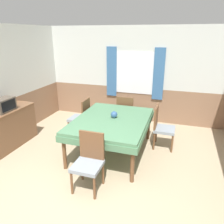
# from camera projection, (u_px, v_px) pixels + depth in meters

# --- Properties ---
(ground_plane) EXTENTS (16.00, 16.00, 0.00)m
(ground_plane) POSITION_uv_depth(u_px,v_px,m) (75.00, 211.00, 3.12)
(ground_plane) COLOR tan
(wall_back) EXTENTS (5.39, 0.09, 2.60)m
(wall_back) POSITION_uv_depth(u_px,v_px,m) (135.00, 75.00, 6.04)
(wall_back) COLOR silver
(wall_back) RESTS_ON ground_plane
(wall_left) EXTENTS (0.05, 4.14, 2.60)m
(wall_left) POSITION_uv_depth(u_px,v_px,m) (11.00, 83.00, 5.08)
(wall_left) COLOR silver
(wall_left) RESTS_ON ground_plane
(dining_table) EXTENTS (1.46, 1.89, 0.76)m
(dining_table) POSITION_uv_depth(u_px,v_px,m) (112.00, 123.00, 4.46)
(dining_table) COLOR #4C7A56
(dining_table) RESTS_ON ground_plane
(chair_head_near) EXTENTS (0.44, 0.44, 0.93)m
(chair_head_near) POSITION_uv_depth(u_px,v_px,m) (89.00, 160.00, 3.47)
(chair_head_near) COLOR brown
(chair_head_near) RESTS_ON ground_plane
(chair_head_window) EXTENTS (0.44, 0.44, 0.93)m
(chair_head_window) POSITION_uv_depth(u_px,v_px,m) (126.00, 112.00, 5.57)
(chair_head_window) COLOR brown
(chair_head_window) RESTS_ON ground_plane
(chair_left_far) EXTENTS (0.44, 0.44, 0.93)m
(chair_left_far) POSITION_uv_depth(u_px,v_px,m) (81.00, 116.00, 5.30)
(chair_left_far) COLOR brown
(chair_left_far) RESTS_ON ground_plane
(chair_right_far) EXTENTS (0.44, 0.44, 0.93)m
(chair_right_far) POSITION_uv_depth(u_px,v_px,m) (161.00, 126.00, 4.74)
(chair_right_far) COLOR brown
(chair_right_far) RESTS_ON ground_plane
(sideboard) EXTENTS (0.46, 1.27, 0.85)m
(sideboard) POSITION_uv_depth(u_px,v_px,m) (10.00, 127.00, 4.83)
(sideboard) COLOR brown
(sideboard) RESTS_ON ground_plane
(tv) EXTENTS (0.29, 0.46, 0.28)m
(tv) POSITION_uv_depth(u_px,v_px,m) (3.00, 105.00, 4.54)
(tv) COLOR #51473D
(tv) RESTS_ON sideboard
(vase) EXTENTS (0.14, 0.14, 0.14)m
(vase) POSITION_uv_depth(u_px,v_px,m) (114.00, 115.00, 4.47)
(vase) COLOR #335684
(vase) RESTS_ON dining_table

